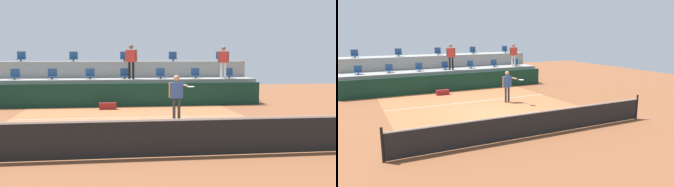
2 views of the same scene
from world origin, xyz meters
TOP-DOWN VIEW (x-y plane):
  - ground_plane at (0.00, 0.00)m, footprint 40.00×40.00m
  - court_inner_paint at (0.00, 1.00)m, footprint 9.00×10.00m
  - court_service_line at (0.00, 2.40)m, footprint 9.00×0.06m
  - tennis_net at (0.00, -4.00)m, footprint 10.48×0.08m
  - sponsor_backboard at (0.00, 6.00)m, footprint 13.00×0.16m
  - seating_tier_lower at (0.00, 7.30)m, footprint 13.00×1.80m
  - seating_tier_upper at (0.00, 9.10)m, footprint 13.00×1.80m
  - stadium_chair_lower_far_left at (-5.30, 7.23)m, footprint 0.44×0.40m
  - stadium_chair_lower_left at (-3.55, 7.23)m, footprint 0.44×0.40m
  - stadium_chair_lower_mid_left at (-1.73, 7.23)m, footprint 0.44×0.40m
  - stadium_chair_lower_center at (-0.03, 7.23)m, footprint 0.44×0.40m
  - stadium_chair_lower_mid_right at (1.78, 7.23)m, footprint 0.44×0.40m
  - stadium_chair_lower_right at (3.57, 7.23)m, footprint 0.44×0.40m
  - stadium_chair_lower_far_right at (5.34, 7.23)m, footprint 0.44×0.40m
  - stadium_chair_upper_far_left at (-5.35, 9.03)m, footprint 0.44×0.40m
  - stadium_chair_upper_left at (-2.67, 9.03)m, footprint 0.44×0.40m
  - stadium_chair_upper_center at (0.02, 9.03)m, footprint 0.44×0.40m
  - stadium_chair_upper_right at (2.68, 9.03)m, footprint 0.44×0.40m
  - stadium_chair_upper_far_right at (5.35, 9.03)m, footprint 0.44×0.40m
  - tennis_player at (1.69, 1.46)m, footprint 0.81×1.17m
  - spectator_leaning_on_rail at (0.28, 6.85)m, footprint 0.59×0.29m
  - spectator_in_grey at (4.93, 6.85)m, footprint 0.57×0.27m
  - tennis_ball at (2.03, -3.27)m, footprint 0.07×0.07m
  - equipment_bag at (-0.86, 5.05)m, footprint 0.76×0.28m

SIDE VIEW (x-z plane):
  - ground_plane at x=0.00m, z-range 0.00..0.00m
  - court_inner_paint at x=0.00m, z-range 0.00..0.01m
  - court_service_line at x=0.00m, z-range 0.01..0.01m
  - equipment_bag at x=-0.86m, z-range 0.00..0.30m
  - tennis_net at x=0.00m, z-range -0.04..1.03m
  - sponsor_backboard at x=0.00m, z-range 0.00..1.10m
  - seating_tier_lower at x=0.00m, z-range 0.00..1.25m
  - tennis_ball at x=2.03m, z-range 0.62..0.68m
  - tennis_player at x=1.69m, z-range 0.19..1.88m
  - seating_tier_upper at x=0.00m, z-range 0.00..2.10m
  - stadium_chair_lower_far_left at x=-5.30m, z-range 1.20..1.72m
  - stadium_chair_lower_left at x=-3.55m, z-range 1.20..1.72m
  - stadium_chair_lower_mid_left at x=-1.73m, z-range 1.20..1.72m
  - stadium_chair_lower_center at x=-0.03m, z-range 1.20..1.72m
  - stadium_chair_lower_mid_right at x=1.78m, z-range 1.20..1.72m
  - stadium_chair_lower_right at x=3.57m, z-range 1.20..1.72m
  - stadium_chair_lower_far_right at x=5.34m, z-range 1.20..1.72m
  - spectator_in_grey at x=4.93m, z-range 1.41..3.03m
  - spectator_leaning_on_rail at x=0.28m, z-range 1.43..3.13m
  - stadium_chair_upper_far_left at x=-5.35m, z-range 2.05..2.57m
  - stadium_chair_upper_left at x=-2.67m, z-range 2.05..2.57m
  - stadium_chair_upper_center at x=0.02m, z-range 2.05..2.57m
  - stadium_chair_upper_right at x=2.68m, z-range 2.05..2.57m
  - stadium_chair_upper_far_right at x=5.35m, z-range 2.05..2.57m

